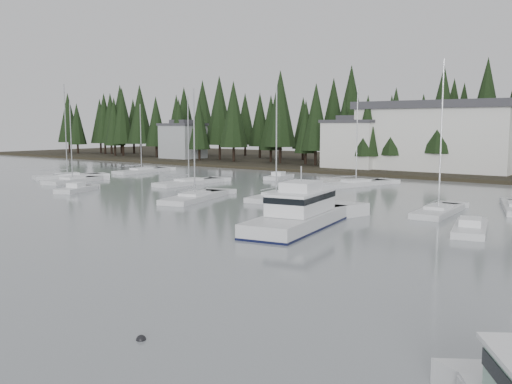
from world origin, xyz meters
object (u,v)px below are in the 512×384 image
(house_west, at_px, (354,143))
(sailboat_9, at_px, (73,182))
(house_far_west, at_px, (183,140))
(cabin_cruiser_center, at_px, (299,217))
(runabout_0, at_px, (76,190))
(sailboat_5, at_px, (438,213))
(runabout_1, at_px, (470,230))
(sailboat_12, at_px, (67,178))
(sailboat_10, at_px, (189,184))
(sailboat_0, at_px, (356,185))
(runabout_3, at_px, (278,178))
(sailboat_4, at_px, (276,198))
(sailboat_8, at_px, (195,199))
(sailboat_2, at_px, (142,172))
(harbor_inn, at_px, (450,137))

(house_west, distance_m, sailboat_9, 45.99)
(house_far_west, bearing_deg, cabin_cruiser_center, -39.60)
(runabout_0, bearing_deg, sailboat_9, 37.46)
(sailboat_5, relative_size, runabout_0, 2.31)
(house_west, distance_m, runabout_1, 55.87)
(cabin_cruiser_center, bearing_deg, sailboat_12, 64.70)
(sailboat_10, xyz_separation_m, sailboat_12, (-20.04, -4.43, 0.02))
(sailboat_10, relative_size, runabout_1, 1.67)
(house_far_west, relative_size, runabout_0, 1.42)
(sailboat_5, xyz_separation_m, sailboat_12, (-54.64, 0.50, -0.01))
(house_west, height_order, sailboat_0, sailboat_0)
(house_west, xyz_separation_m, runabout_3, (-1.46, -20.05, -4.52))
(sailboat_5, distance_m, sailboat_10, 34.95)
(sailboat_4, bearing_deg, sailboat_8, 122.98)
(house_west, height_order, runabout_0, house_west)
(sailboat_4, height_order, sailboat_8, sailboat_4)
(runabout_3, bearing_deg, sailboat_12, 114.24)
(cabin_cruiser_center, bearing_deg, sailboat_2, 50.87)
(house_far_west, xyz_separation_m, sailboat_2, (16.44, -26.35, -4.35))
(sailboat_12, bearing_deg, cabin_cruiser_center, -85.71)
(sailboat_8, bearing_deg, sailboat_10, 30.42)
(sailboat_5, bearing_deg, sailboat_8, 100.20)
(sailboat_8, xyz_separation_m, sailboat_12, (-31.20, 6.29, 0.02))
(cabin_cruiser_center, bearing_deg, sailboat_0, 9.51)
(house_west, xyz_separation_m, sailboat_4, (11.03, -38.34, -4.59))
(sailboat_12, bearing_deg, sailboat_10, -57.88)
(sailboat_12, relative_size, runabout_0, 2.36)
(house_west, relative_size, sailboat_0, 0.72)
(house_far_west, bearing_deg, house_west, -2.73)
(sailboat_5, bearing_deg, runabout_1, -148.98)
(sailboat_2, bearing_deg, runabout_1, -112.97)
(sailboat_4, height_order, sailboat_9, sailboat_4)
(house_west, distance_m, sailboat_10, 34.09)
(harbor_inn, bearing_deg, sailboat_8, -102.44)
(sailboat_5, height_order, sailboat_12, sailboat_12)
(sailboat_0, relative_size, runabout_0, 2.21)
(runabout_0, xyz_separation_m, runabout_3, (9.93, 26.80, 0.00))
(house_west, height_order, harbor_inn, harbor_inn)
(sailboat_2, relative_size, sailboat_5, 0.84)
(harbor_inn, xyz_separation_m, sailboat_9, (-35.81, -44.12, -5.72))
(house_west, xyz_separation_m, sailboat_2, (-25.56, -24.35, -4.60))
(cabin_cruiser_center, height_order, runabout_0, cabin_cruiser_center)
(house_far_west, relative_size, sailboat_8, 0.71)
(sailboat_0, relative_size, sailboat_9, 1.16)
(sailboat_4, xyz_separation_m, sailboat_9, (-31.80, -2.44, -0.01))
(sailboat_12, xyz_separation_m, runabout_3, (25.11, 17.52, 0.05))
(sailboat_12, bearing_deg, harbor_inn, -25.82)
(harbor_inn, height_order, sailboat_12, sailboat_12)
(harbor_inn, relative_size, sailboat_8, 2.48)
(sailboat_0, xyz_separation_m, sailboat_8, (-6.94, -22.39, -0.01))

